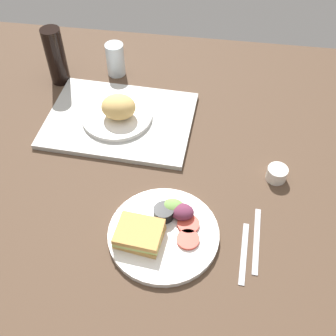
% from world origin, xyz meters
% --- Properties ---
extents(ground_plane, '(1.90, 1.50, 0.03)m').
position_xyz_m(ground_plane, '(0.00, 0.00, -0.01)').
color(ground_plane, '#4C3828').
extents(serving_tray, '(0.46, 0.35, 0.02)m').
position_xyz_m(serving_tray, '(-0.16, 0.23, 0.01)').
color(serving_tray, '#B2B2AD').
rests_on(serving_tray, ground_plane).
extents(bread_plate_near, '(0.22, 0.22, 0.09)m').
position_xyz_m(bread_plate_near, '(-0.17, 0.23, 0.04)').
color(bread_plate_near, white).
rests_on(bread_plate_near, serving_tray).
extents(plate_with_salad, '(0.28, 0.28, 0.05)m').
position_xyz_m(plate_with_salad, '(0.03, -0.16, 0.02)').
color(plate_with_salad, white).
rests_on(plate_with_salad, ground_plane).
extents(drinking_glass, '(0.06, 0.06, 0.11)m').
position_xyz_m(drinking_glass, '(-0.23, 0.48, 0.06)').
color(drinking_glass, silver).
rests_on(drinking_glass, ground_plane).
extents(soda_bottle, '(0.06, 0.06, 0.20)m').
position_xyz_m(soda_bottle, '(-0.41, 0.41, 0.10)').
color(soda_bottle, black).
rests_on(soda_bottle, ground_plane).
extents(espresso_cup, '(0.06, 0.06, 0.04)m').
position_xyz_m(espresso_cup, '(0.32, 0.07, 0.02)').
color(espresso_cup, silver).
rests_on(espresso_cup, ground_plane).
extents(fork, '(0.02, 0.17, 0.01)m').
position_xyz_m(fork, '(0.24, -0.18, 0.00)').
color(fork, '#B7B7BC').
rests_on(fork, ground_plane).
extents(knife, '(0.02, 0.19, 0.01)m').
position_xyz_m(knife, '(0.27, -0.14, 0.00)').
color(knife, '#B7B7BC').
rests_on(knife, ground_plane).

